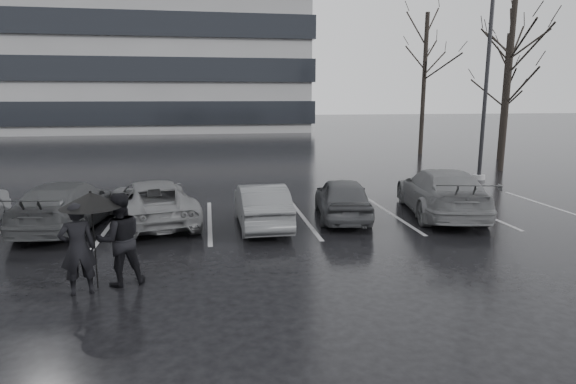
# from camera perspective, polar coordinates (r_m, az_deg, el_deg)

# --- Properties ---
(ground) EXTENTS (160.00, 160.00, 0.00)m
(ground) POSITION_cam_1_polar(r_m,az_deg,el_deg) (12.13, 1.31, -6.00)
(ground) COLOR black
(ground) RESTS_ON ground
(car_main) EXTENTS (2.00, 3.83, 1.25)m
(car_main) POSITION_cam_1_polar(r_m,az_deg,el_deg) (14.44, 6.47, -0.70)
(car_main) COLOR black
(car_main) RESTS_ON ground
(car_west_a) EXTENTS (1.35, 3.71, 1.22)m
(car_west_a) POSITION_cam_1_polar(r_m,az_deg,el_deg) (13.51, -3.18, -1.55)
(car_west_a) COLOR #323235
(car_west_a) RESTS_ON ground
(car_west_b) EXTENTS (3.02, 4.86, 1.26)m
(car_west_b) POSITION_cam_1_polar(r_m,az_deg,el_deg) (14.35, -15.69, -1.11)
(car_west_b) COLOR #49494B
(car_west_b) RESTS_ON ground
(car_west_c) EXTENTS (2.37, 4.67, 1.30)m
(car_west_c) POSITION_cam_1_polar(r_m,az_deg,el_deg) (14.69, -24.69, -1.37)
(car_west_c) COLOR black
(car_west_c) RESTS_ON ground
(car_east) EXTENTS (2.98, 5.26, 1.44)m
(car_east) POSITION_cam_1_polar(r_m,az_deg,el_deg) (15.52, 17.71, 0.04)
(car_east) COLOR #49494B
(car_east) RESTS_ON ground
(pedestrian_left) EXTENTS (0.73, 0.60, 1.74)m
(pedestrian_left) POSITION_cam_1_polar(r_m,az_deg,el_deg) (9.64, -23.66, -6.20)
(pedestrian_left) COLOR black
(pedestrian_left) RESTS_ON ground
(pedestrian_right) EXTENTS (1.06, 0.94, 1.82)m
(pedestrian_right) POSITION_cam_1_polar(r_m,az_deg,el_deg) (9.82, -19.32, -5.32)
(pedestrian_right) COLOR black
(pedestrian_right) RESTS_ON ground
(umbrella) EXTENTS (1.12, 1.12, 1.90)m
(umbrella) POSITION_cam_1_polar(r_m,az_deg,el_deg) (9.60, -22.33, -0.86)
(umbrella) COLOR black
(umbrella) RESTS_ON ground
(lamp_post) EXTENTS (0.52, 0.52, 9.46)m
(lamp_post) POSITION_cam_1_polar(r_m,az_deg,el_deg) (22.49, 22.48, 12.33)
(lamp_post) COLOR gray
(lamp_post) RESTS_ON ground
(stall_stripes) EXTENTS (19.72, 5.00, 0.00)m
(stall_stripes) POSITION_cam_1_polar(r_m,az_deg,el_deg) (14.41, -3.69, -3.21)
(stall_stripes) COLOR #949496
(stall_stripes) RESTS_ON ground
(tree_east) EXTENTS (0.26, 0.26, 8.00)m
(tree_east) POSITION_cam_1_polar(r_m,az_deg,el_deg) (25.65, 24.58, 11.21)
(tree_east) COLOR black
(tree_east) RESTS_ON ground
(tree_ne) EXTENTS (0.26, 0.26, 7.00)m
(tree_ne) POSITION_cam_1_polar(r_m,az_deg,el_deg) (30.36, 24.25, 10.15)
(tree_ne) COLOR black
(tree_ne) RESTS_ON ground
(tree_north) EXTENTS (0.26, 0.26, 8.50)m
(tree_north) POSITION_cam_1_polar(r_m,az_deg,el_deg) (31.29, 15.80, 12.10)
(tree_north) COLOR black
(tree_north) RESTS_ON ground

